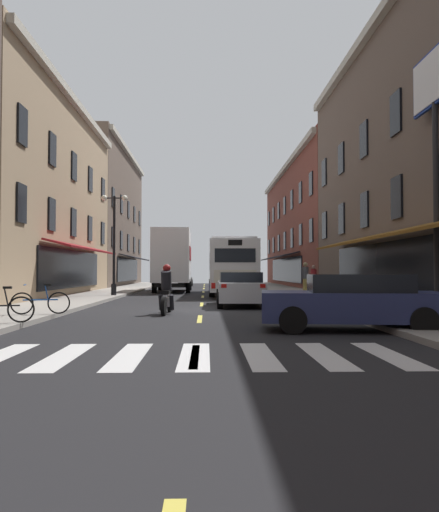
{
  "coord_description": "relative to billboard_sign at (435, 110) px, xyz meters",
  "views": [
    {
      "loc": [
        0.19,
        -18.47,
        1.43
      ],
      "look_at": [
        0.95,
        9.98,
        2.3
      ],
      "focal_mm": 34.99,
      "sensor_mm": 36.0,
      "label": 1
    }
  ],
  "objects": [
    {
      "name": "billboard_sign",
      "position": [
        0.0,
        0.0,
        0.0
      ],
      "size": [
        0.4,
        2.84,
        7.99
      ],
      "color": "black",
      "rests_on": "sidewalk_right"
    },
    {
      "name": "pedestrian_far",
      "position": [
        -1.31,
        13.14,
        -5.19
      ],
      "size": [
        0.36,
        0.36,
        1.79
      ],
      "rotation": [
        0.0,
        0.0,
        3.16
      ],
      "color": "#B29947",
      "rests_on": "sidewalk_right"
    },
    {
      "name": "pedestrian_mid",
      "position": [
        -0.24,
        15.94,
        -5.27
      ],
      "size": [
        0.36,
        0.36,
        1.66
      ],
      "rotation": [
        0.0,
        0.0,
        0.12
      ],
      "color": "#B29947",
      "rests_on": "sidewalk_right"
    },
    {
      "name": "lane_centre_dashes",
      "position": [
        -7.05,
        3.61,
        -6.25
      ],
      "size": [
        0.14,
        73.9,
        0.01
      ],
      "color": "#DBCC4C",
      "rests_on": "ground"
    },
    {
      "name": "crosswalk_near",
      "position": [
        -7.05,
        -6.14,
        -6.25
      ],
      "size": [
        7.1,
        2.8,
        0.01
      ],
      "color": "silver",
      "rests_on": "ground"
    },
    {
      "name": "transit_bus",
      "position": [
        -5.33,
        15.97,
        -4.57
      ],
      "size": [
        2.75,
        11.27,
        3.23
      ],
      "color": "white",
      "rests_on": "ground"
    },
    {
      "name": "sedan_mid",
      "position": [
        -3.33,
        -2.7,
        -5.56
      ],
      "size": [
        4.45,
        2.27,
        1.36
      ],
      "color": "navy",
      "rests_on": "ground"
    },
    {
      "name": "box_truck",
      "position": [
        -9.16,
        19.88,
        -4.13
      ],
      "size": [
        2.54,
        7.77,
        4.17
      ],
      "color": "white",
      "rests_on": "ground"
    },
    {
      "name": "sidewalk_right",
      "position": [
        -1.15,
        3.86,
        -6.19
      ],
      "size": [
        3.0,
        80.0,
        0.14
      ],
      "primitive_type": "cube",
      "color": "gray",
      "rests_on": "ground"
    },
    {
      "name": "bicycle_mid",
      "position": [
        -11.83,
        0.52,
        -5.76
      ],
      "size": [
        1.68,
        0.55,
        0.91
      ],
      "color": "black",
      "rests_on": "sidewalk_left"
    },
    {
      "name": "sedan_near",
      "position": [
        -5.47,
        5.93,
        -5.54
      ],
      "size": [
        1.96,
        4.75,
        1.39
      ],
      "color": "silver",
      "rests_on": "ground"
    },
    {
      "name": "sedan_far",
      "position": [
        -9.18,
        31.68,
        -5.58
      ],
      "size": [
        2.06,
        4.7,
        1.3
      ],
      "color": "#515154",
      "rests_on": "ground"
    },
    {
      "name": "motorcycle_rider",
      "position": [
        -8.18,
        2.07,
        -5.55
      ],
      "size": [
        0.62,
        2.07,
        1.66
      ],
      "color": "black",
      "rests_on": "ground"
    },
    {
      "name": "sidewalk_left",
      "position": [
        -12.95,
        3.86,
        -6.19
      ],
      "size": [
        3.0,
        80.0,
        0.14
      ],
      "primitive_type": "cube",
      "color": "gray",
      "rests_on": "ground"
    },
    {
      "name": "street_lamp_twin",
      "position": [
        -11.85,
        12.44,
        -3.12
      ],
      "size": [
        1.42,
        0.32,
        5.42
      ],
      "color": "black",
      "rests_on": "sidewalk_left"
    },
    {
      "name": "ground_plane",
      "position": [
        -7.05,
        3.86,
        -6.31
      ],
      "size": [
        34.8,
        80.0,
        0.1
      ],
      "primitive_type": "cube",
      "color": "black"
    }
  ]
}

